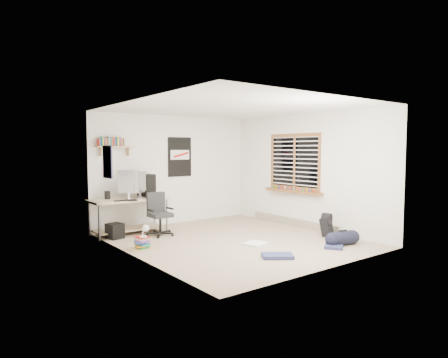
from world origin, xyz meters
TOP-DOWN VIEW (x-y plane):
  - floor at (0.00, 0.00)m, footprint 4.00×4.50m
  - ceiling at (0.00, 0.00)m, footprint 4.00×4.50m
  - back_wall at (0.00, 2.25)m, footprint 4.00×0.01m
  - left_wall at (-2.00, 0.00)m, footprint 0.01×4.50m
  - right_wall at (2.00, 0.00)m, footprint 0.01×4.50m
  - desk at (-1.34, 1.78)m, footprint 1.69×1.12m
  - monitor_left at (-1.36, 1.72)m, footprint 0.41×0.34m
  - monitor_right at (-1.11, 1.73)m, footprint 0.40×0.26m
  - pc_tower at (-0.83, 2.00)m, footprint 0.23×0.47m
  - keyboard at (-1.52, 1.52)m, footprint 0.46×0.21m
  - speaker_left at (-1.71, 1.97)m, footprint 0.09×0.09m
  - speaker_right at (-0.98, 1.66)m, footprint 0.10×0.10m
  - office_chair at (-0.92, 1.22)m, footprint 0.58×0.58m
  - wall_shelf at (-1.45, 2.14)m, footprint 0.80×0.22m
  - poster_back_wall at (0.15, 2.23)m, footprint 0.62×0.03m
  - poster_left_wall at (-1.99, 1.20)m, footprint 0.02×0.42m
  - window at (1.95, 0.30)m, footprint 0.10×1.50m
  - baseboard_heater at (1.96, 0.30)m, footprint 0.08×2.50m
  - backpack at (1.66, -0.86)m, footprint 0.32×0.29m
  - duffel_bag at (1.33, -1.49)m, footprint 0.29×0.29m
  - tshirt at (0.09, -0.51)m, footprint 0.49×0.45m
  - jeans_a at (-0.21, -1.38)m, footprint 0.58×0.54m
  - jeans_b at (1.05, -1.51)m, footprint 0.51×0.48m
  - book_stack at (-1.70, 0.43)m, footprint 0.49×0.44m
  - desk_lamp at (-1.68, 0.41)m, footprint 0.15×0.23m
  - subwoofer at (-1.75, 1.51)m, footprint 0.33×0.33m

SIDE VIEW (x-z plane):
  - floor at x=0.00m, z-range -0.01..0.00m
  - tshirt at x=0.09m, z-range 0.00..0.04m
  - jeans_b at x=1.05m, z-range 0.00..0.05m
  - jeans_a at x=-0.21m, z-range 0.00..0.06m
  - baseboard_heater at x=1.96m, z-range 0.00..0.18m
  - duffel_bag at x=1.33m, z-range -0.11..0.39m
  - subwoofer at x=-1.75m, z-range -0.02..0.30m
  - book_stack at x=-1.70m, z-range 0.01..0.29m
  - backpack at x=1.66m, z-range 0.02..0.38m
  - desk at x=-1.34m, z-range 0.01..0.72m
  - desk_lamp at x=-1.68m, z-range 0.27..0.49m
  - office_chair at x=-0.92m, z-range 0.06..0.92m
  - keyboard at x=-1.52m, z-range 0.71..0.73m
  - speaker_right at x=-0.98m, z-range 0.71..0.87m
  - speaker_left at x=-1.71m, z-range 0.71..0.89m
  - monitor_right at x=-1.11m, z-range 0.71..1.15m
  - monitor_left at x=-1.36m, z-range 0.71..1.18m
  - pc_tower at x=-0.83m, z-range 0.71..1.20m
  - back_wall at x=0.00m, z-range 0.00..2.50m
  - left_wall at x=-2.00m, z-range 0.00..2.50m
  - right_wall at x=2.00m, z-range 0.00..2.50m
  - window at x=1.95m, z-range 0.82..2.08m
  - poster_left_wall at x=-1.99m, z-range 1.20..1.80m
  - poster_back_wall at x=0.15m, z-range 1.09..2.01m
  - wall_shelf at x=-1.45m, z-range 1.66..1.90m
  - ceiling at x=0.00m, z-range 2.50..2.51m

